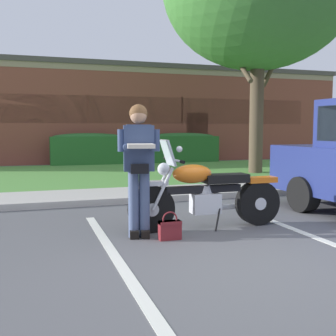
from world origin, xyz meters
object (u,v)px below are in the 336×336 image
object	(u,v)px
rider_person	(139,159)
brick_building	(76,116)
motorcycle	(212,194)
hedge_center_left	(182,147)
handbag	(170,228)
hedge_left	(88,149)

from	to	relation	value
rider_person	brick_building	world-z (taller)	brick_building
motorcycle	brick_building	distance (m)	16.64
hedge_center_left	rider_person	bearing A→B (deg)	-112.61
rider_person	motorcycle	bearing A→B (deg)	8.94
rider_person	brick_building	xyz separation A→B (m)	(0.79, 16.73, 1.07)
rider_person	hedge_center_left	xyz separation A→B (m)	(4.50, 10.80, -0.36)
handbag	hedge_left	size ratio (longest dim) A/B	0.13
hedge_center_left	handbag	bearing A→B (deg)	-110.65
rider_person	hedge_left	xyz separation A→B (m)	(0.66, 10.80, -0.36)
rider_person	handbag	xyz separation A→B (m)	(0.34, -0.23, -0.86)
rider_person	hedge_center_left	bearing A→B (deg)	67.39
motorcycle	hedge_left	world-z (taller)	motorcycle
handbag	brick_building	xyz separation A→B (m)	(0.45, 16.97, 1.94)
motorcycle	hedge_left	bearing A→B (deg)	92.33
motorcycle	hedge_center_left	bearing A→B (deg)	72.24
handbag	hedge_center_left	distance (m)	11.80
motorcycle	hedge_center_left	distance (m)	11.16
handbag	hedge_center_left	world-z (taller)	hedge_center_left
motorcycle	hedge_left	xyz separation A→B (m)	(-0.43, 10.63, 0.16)
motorcycle	handbag	bearing A→B (deg)	-151.76
motorcycle	hedge_left	distance (m)	10.64
handbag	brick_building	size ratio (longest dim) A/B	0.02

